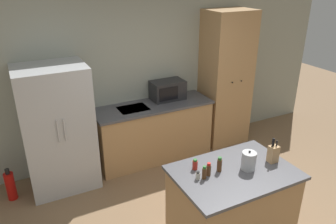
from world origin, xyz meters
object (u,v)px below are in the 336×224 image
at_px(spice_bottle_short_red, 219,165).
at_px(spice_bottle_green_herb, 195,165).
at_px(fire_extinguisher, 11,186).
at_px(pantry_cabinet, 226,79).
at_px(spice_bottle_tall_dark, 204,173).
at_px(spice_bottle_pale_salt, 198,176).
at_px(spice_bottle_amber_oil, 209,170).
at_px(kettle, 249,161).
at_px(knife_block, 273,154).
at_px(refrigerator, 58,129).
at_px(microwave, 168,90).

height_order(spice_bottle_short_red, spice_bottle_green_herb, spice_bottle_short_red).
relative_size(spice_bottle_green_herb, fire_extinguisher, 0.26).
distance_m(pantry_cabinet, spice_bottle_green_herb, 2.47).
height_order(spice_bottle_tall_dark, spice_bottle_pale_salt, spice_bottle_tall_dark).
height_order(pantry_cabinet, spice_bottle_pale_salt, pantry_cabinet).
bearing_deg(spice_bottle_short_red, spice_bottle_green_herb, 145.23).
relative_size(pantry_cabinet, spice_bottle_amber_oil, 15.79).
height_order(spice_bottle_short_red, spice_bottle_pale_salt, spice_bottle_short_red).
bearing_deg(spice_bottle_tall_dark, kettle, -7.06).
bearing_deg(spice_bottle_pale_salt, fire_extinguisher, 133.73).
height_order(knife_block, spice_bottle_pale_salt, knife_block).
xyz_separation_m(refrigerator, spice_bottle_tall_dark, (1.12, -1.91, 0.10)).
distance_m(knife_block, fire_extinguisher, 3.38).
height_order(spice_bottle_tall_dark, spice_bottle_short_red, spice_bottle_short_red).
relative_size(knife_block, spice_bottle_tall_dark, 2.04).
relative_size(knife_block, spice_bottle_green_herb, 2.47).
height_order(pantry_cabinet, microwave, pantry_cabinet).
bearing_deg(spice_bottle_green_herb, pantry_cabinet, 46.82).
xyz_separation_m(microwave, fire_extinguisher, (-2.46, -0.23, -0.88)).
xyz_separation_m(spice_bottle_green_herb, kettle, (0.50, -0.25, 0.04)).
height_order(refrigerator, kettle, refrigerator).
xyz_separation_m(microwave, kettle, (-0.14, -2.15, -0.07)).
relative_size(pantry_cabinet, kettle, 10.27).
bearing_deg(refrigerator, pantry_cabinet, 1.50).
xyz_separation_m(spice_bottle_short_red, spice_bottle_green_herb, (-0.21, 0.14, -0.02)).
relative_size(pantry_cabinet, spice_bottle_tall_dark, 15.81).
bearing_deg(spice_bottle_green_herb, microwave, 71.44).
xyz_separation_m(microwave, spice_bottle_tall_dark, (-0.64, -2.09, -0.11)).
bearing_deg(refrigerator, spice_bottle_amber_oil, -57.73).
bearing_deg(spice_bottle_tall_dark, spice_bottle_short_red, 11.28).
height_order(refrigerator, fire_extinguisher, refrigerator).
bearing_deg(knife_block, microwave, 95.16).
xyz_separation_m(spice_bottle_amber_oil, fire_extinguisher, (-1.89, 1.83, -0.77)).
distance_m(pantry_cabinet, spice_bottle_pale_salt, 2.64).
bearing_deg(microwave, knife_block, -84.84).
distance_m(spice_bottle_green_herb, fire_extinguisher, 2.59).
height_order(knife_block, spice_bottle_green_herb, knife_block).
bearing_deg(kettle, spice_bottle_green_herb, 153.58).
bearing_deg(spice_bottle_amber_oil, refrigerator, 122.27).
bearing_deg(spice_bottle_tall_dark, knife_block, -4.85).
xyz_separation_m(spice_bottle_pale_salt, kettle, (0.57, -0.08, 0.06)).
distance_m(knife_block, spice_bottle_amber_oil, 0.77).
bearing_deg(kettle, fire_extinguisher, 140.48).
bearing_deg(spice_bottle_tall_dark, spice_bottle_green_herb, 88.24).
bearing_deg(microwave, spice_bottle_amber_oil, -105.53).
height_order(spice_bottle_green_herb, kettle, kettle).
bearing_deg(kettle, spice_bottle_short_red, 160.31).
xyz_separation_m(kettle, fire_extinguisher, (-2.33, 1.92, -0.80)).
bearing_deg(pantry_cabinet, spice_bottle_green_herb, -133.18).
distance_m(spice_bottle_tall_dark, spice_bottle_green_herb, 0.19).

